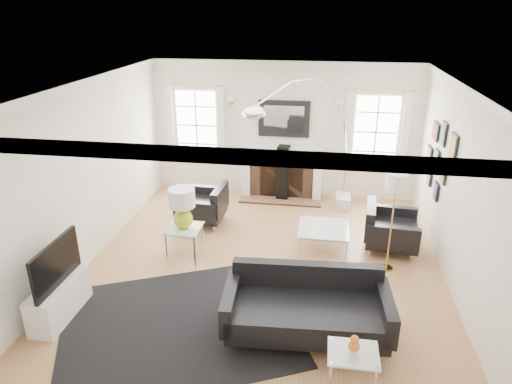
% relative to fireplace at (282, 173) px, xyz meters
% --- Properties ---
extents(floor, '(6.00, 6.00, 0.00)m').
position_rel_fireplace_xyz_m(floor, '(0.00, -2.79, -0.54)').
color(floor, '#AC6E48').
rests_on(floor, ground).
extents(back_wall, '(5.50, 0.04, 2.80)m').
position_rel_fireplace_xyz_m(back_wall, '(0.00, 0.21, 0.86)').
color(back_wall, white).
rests_on(back_wall, floor).
extents(front_wall, '(5.50, 0.04, 2.80)m').
position_rel_fireplace_xyz_m(front_wall, '(0.00, -5.79, 0.86)').
color(front_wall, white).
rests_on(front_wall, floor).
extents(left_wall, '(0.04, 6.00, 2.80)m').
position_rel_fireplace_xyz_m(left_wall, '(-2.75, -2.79, 0.86)').
color(left_wall, white).
rests_on(left_wall, floor).
extents(right_wall, '(0.04, 6.00, 2.80)m').
position_rel_fireplace_xyz_m(right_wall, '(2.75, -2.79, 0.86)').
color(right_wall, white).
rests_on(right_wall, floor).
extents(ceiling, '(5.50, 6.00, 0.02)m').
position_rel_fireplace_xyz_m(ceiling, '(0.00, -2.79, 2.26)').
color(ceiling, white).
rests_on(ceiling, back_wall).
extents(crown_molding, '(5.50, 6.00, 0.12)m').
position_rel_fireplace_xyz_m(crown_molding, '(0.00, -2.79, 2.20)').
color(crown_molding, white).
rests_on(crown_molding, back_wall).
extents(fireplace, '(1.70, 0.69, 1.11)m').
position_rel_fireplace_xyz_m(fireplace, '(0.00, 0.00, 0.00)').
color(fireplace, white).
rests_on(fireplace, floor).
extents(mantel_mirror, '(1.05, 0.07, 0.75)m').
position_rel_fireplace_xyz_m(mantel_mirror, '(0.00, 0.16, 1.11)').
color(mantel_mirror, black).
rests_on(mantel_mirror, back_wall).
extents(window_left, '(1.24, 0.15, 1.62)m').
position_rel_fireplace_xyz_m(window_left, '(-1.85, 0.16, 0.92)').
color(window_left, white).
rests_on(window_left, back_wall).
extents(window_right, '(1.24, 0.15, 1.62)m').
position_rel_fireplace_xyz_m(window_right, '(1.85, 0.16, 0.92)').
color(window_right, white).
rests_on(window_right, back_wall).
extents(gallery_wall, '(0.04, 1.73, 1.29)m').
position_rel_fireplace_xyz_m(gallery_wall, '(2.72, -1.50, 0.99)').
color(gallery_wall, black).
rests_on(gallery_wall, right_wall).
extents(tv_unit, '(0.35, 1.00, 1.09)m').
position_rel_fireplace_xyz_m(tv_unit, '(-2.44, -4.49, -0.21)').
color(tv_unit, white).
rests_on(tv_unit, floor).
extents(area_rug, '(3.61, 3.37, 0.01)m').
position_rel_fireplace_xyz_m(area_rug, '(-0.88, -4.44, -0.54)').
color(area_rug, black).
rests_on(area_rug, floor).
extents(sofa, '(2.06, 1.04, 0.66)m').
position_rel_fireplace_xyz_m(sofa, '(0.75, -4.31, -0.19)').
color(sofa, black).
rests_on(sofa, floor).
extents(armchair_left, '(0.85, 0.94, 0.61)m').
position_rel_fireplace_xyz_m(armchair_left, '(-1.28, -1.49, -0.20)').
color(armchair_left, black).
rests_on(armchair_left, floor).
extents(armchair_right, '(0.93, 1.02, 0.63)m').
position_rel_fireplace_xyz_m(armchair_right, '(1.97, -1.97, -0.19)').
color(armchair_right, black).
rests_on(armchair_right, floor).
extents(coffee_table, '(0.83, 0.83, 0.37)m').
position_rel_fireplace_xyz_m(coffee_table, '(0.91, -2.11, -0.21)').
color(coffee_table, silver).
rests_on(coffee_table, floor).
extents(side_table_left, '(0.53, 0.53, 0.59)m').
position_rel_fireplace_xyz_m(side_table_left, '(-1.25, -2.88, -0.07)').
color(side_table_left, silver).
rests_on(side_table_left, floor).
extents(nesting_table, '(0.51, 0.43, 0.56)m').
position_rel_fireplace_xyz_m(nesting_table, '(1.25, -5.26, -0.10)').
color(nesting_table, silver).
rests_on(nesting_table, floor).
extents(gourd_lamp, '(0.41, 0.41, 0.65)m').
position_rel_fireplace_xyz_m(gourd_lamp, '(-1.25, -2.88, 0.42)').
color(gourd_lamp, '#B3C819').
rests_on(gourd_lamp, side_table_left).
extents(orange_vase, '(0.12, 0.12, 0.19)m').
position_rel_fireplace_xyz_m(orange_vase, '(1.25, -5.26, 0.12)').
color(orange_vase, orange).
rests_on(orange_vase, nesting_table).
extents(arc_floor_lamp, '(1.94, 1.80, 2.75)m').
position_rel_fireplace_xyz_m(arc_floor_lamp, '(0.48, -1.01, 0.94)').
color(arc_floor_lamp, white).
rests_on(arc_floor_lamp, floor).
extents(stick_floor_lamp, '(0.32, 0.32, 1.59)m').
position_rel_fireplace_xyz_m(stick_floor_lamp, '(1.91, -2.64, 0.83)').
color(stick_floor_lamp, gold).
rests_on(stick_floor_lamp, floor).
extents(speaker_tower, '(0.26, 0.26, 1.17)m').
position_rel_fireplace_xyz_m(speaker_tower, '(0.04, -0.14, 0.04)').
color(speaker_tower, black).
rests_on(speaker_tower, floor).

